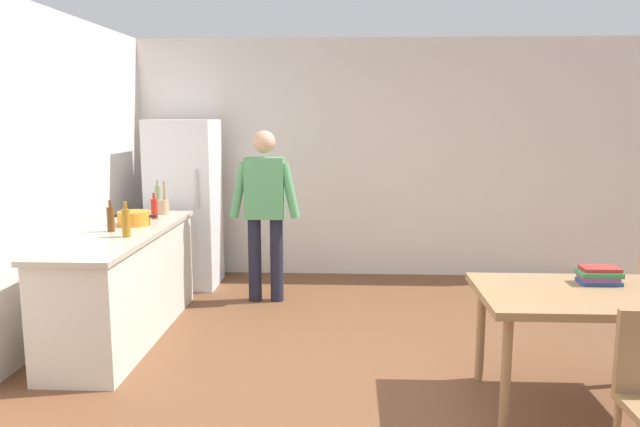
{
  "coord_description": "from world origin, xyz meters",
  "views": [
    {
      "loc": [
        -0.13,
        -4.09,
        1.84
      ],
      "look_at": [
        -0.39,
        1.43,
        0.96
      ],
      "focal_mm": 34.46,
      "sensor_mm": 36.0,
      "label": 1
    }
  ],
  "objects_px": {
    "cooking_pot": "(134,218)",
    "bottle_vinegar_tall": "(158,199)",
    "utensil_jar": "(163,206)",
    "bottle_oil_amber": "(126,222)",
    "bottle_beer_brown": "(111,219)",
    "bottle_sauce_red": "(154,208)",
    "refrigerator": "(185,204)",
    "person": "(265,204)",
    "dining_table": "(591,304)",
    "book_stack": "(599,276)"
  },
  "relations": [
    {
      "from": "bottle_beer_brown",
      "to": "bottle_oil_amber",
      "type": "bearing_deg",
      "value": -46.26
    },
    {
      "from": "bottle_oil_amber",
      "to": "bottle_sauce_red",
      "type": "height_order",
      "value": "bottle_oil_amber"
    },
    {
      "from": "bottle_beer_brown",
      "to": "book_stack",
      "type": "height_order",
      "value": "bottle_beer_brown"
    },
    {
      "from": "utensil_jar",
      "to": "bottle_vinegar_tall",
      "type": "bearing_deg",
      "value": 127.15
    },
    {
      "from": "dining_table",
      "to": "bottle_beer_brown",
      "type": "bearing_deg",
      "value": 162.82
    },
    {
      "from": "refrigerator",
      "to": "bottle_vinegar_tall",
      "type": "bearing_deg",
      "value": -98.74
    },
    {
      "from": "bottle_sauce_red",
      "to": "bottle_beer_brown",
      "type": "height_order",
      "value": "bottle_beer_brown"
    },
    {
      "from": "bottle_oil_amber",
      "to": "bottle_beer_brown",
      "type": "bearing_deg",
      "value": 133.74
    },
    {
      "from": "bottle_sauce_red",
      "to": "bottle_vinegar_tall",
      "type": "height_order",
      "value": "bottle_vinegar_tall"
    },
    {
      "from": "bottle_oil_amber",
      "to": "book_stack",
      "type": "bearing_deg",
      "value": -11.12
    },
    {
      "from": "bottle_oil_amber",
      "to": "bottle_vinegar_tall",
      "type": "height_order",
      "value": "bottle_vinegar_tall"
    },
    {
      "from": "utensil_jar",
      "to": "bottle_vinegar_tall",
      "type": "relative_size",
      "value": 1.0
    },
    {
      "from": "dining_table",
      "to": "bottle_oil_amber",
      "type": "relative_size",
      "value": 5.0
    },
    {
      "from": "dining_table",
      "to": "refrigerator",
      "type": "bearing_deg",
      "value": 140.71
    },
    {
      "from": "person",
      "to": "cooking_pot",
      "type": "relative_size",
      "value": 4.25
    },
    {
      "from": "refrigerator",
      "to": "dining_table",
      "type": "distance_m",
      "value": 4.27
    },
    {
      "from": "bottle_oil_amber",
      "to": "book_stack",
      "type": "xyz_separation_m",
      "value": [
        3.38,
        -0.66,
        -0.21
      ]
    },
    {
      "from": "bottle_oil_amber",
      "to": "cooking_pot",
      "type": "bearing_deg",
      "value": 103.22
    },
    {
      "from": "bottle_oil_amber",
      "to": "bottle_sauce_red",
      "type": "xyz_separation_m",
      "value": [
        -0.05,
        0.86,
        -0.02
      ]
    },
    {
      "from": "bottle_oil_amber",
      "to": "bottle_sauce_red",
      "type": "distance_m",
      "value": 0.86
    },
    {
      "from": "utensil_jar",
      "to": "bottle_vinegar_tall",
      "type": "xyz_separation_m",
      "value": [
        -0.08,
        0.11,
        0.06
      ]
    },
    {
      "from": "bottle_vinegar_tall",
      "to": "utensil_jar",
      "type": "bearing_deg",
      "value": -52.85
    },
    {
      "from": "bottle_vinegar_tall",
      "to": "book_stack",
      "type": "height_order",
      "value": "bottle_vinegar_tall"
    },
    {
      "from": "person",
      "to": "dining_table",
      "type": "distance_m",
      "value": 3.2
    },
    {
      "from": "dining_table",
      "to": "book_stack",
      "type": "height_order",
      "value": "book_stack"
    },
    {
      "from": "refrigerator",
      "to": "bottle_oil_amber",
      "type": "height_order",
      "value": "refrigerator"
    },
    {
      "from": "bottle_beer_brown",
      "to": "bottle_vinegar_tall",
      "type": "height_order",
      "value": "bottle_vinegar_tall"
    },
    {
      "from": "dining_table",
      "to": "bottle_sauce_red",
      "type": "height_order",
      "value": "bottle_sauce_red"
    },
    {
      "from": "dining_table",
      "to": "cooking_pot",
      "type": "bearing_deg",
      "value": 157.87
    },
    {
      "from": "book_stack",
      "to": "dining_table",
      "type": "bearing_deg",
      "value": -121.29
    },
    {
      "from": "person",
      "to": "bottle_beer_brown",
      "type": "bearing_deg",
      "value": -136.32
    },
    {
      "from": "dining_table",
      "to": "book_stack",
      "type": "xyz_separation_m",
      "value": [
        0.12,
        0.19,
        0.13
      ]
    },
    {
      "from": "dining_table",
      "to": "utensil_jar",
      "type": "relative_size",
      "value": 4.37
    },
    {
      "from": "refrigerator",
      "to": "bottle_sauce_red",
      "type": "bearing_deg",
      "value": -90.98
    },
    {
      "from": "bottle_beer_brown",
      "to": "bottle_vinegar_tall",
      "type": "xyz_separation_m",
      "value": [
        0.08,
        1.01,
        0.03
      ]
    },
    {
      "from": "bottle_beer_brown",
      "to": "book_stack",
      "type": "distance_m",
      "value": 3.7
    },
    {
      "from": "bottle_vinegar_tall",
      "to": "bottle_sauce_red",
      "type": "bearing_deg",
      "value": -77.97
    },
    {
      "from": "cooking_pot",
      "to": "book_stack",
      "type": "bearing_deg",
      "value": -18.7
    },
    {
      "from": "dining_table",
      "to": "bottle_sauce_red",
      "type": "xyz_separation_m",
      "value": [
        -3.32,
        1.72,
        0.32
      ]
    },
    {
      "from": "person",
      "to": "cooking_pot",
      "type": "xyz_separation_m",
      "value": [
        -1.04,
        -0.77,
        -0.02
      ]
    },
    {
      "from": "refrigerator",
      "to": "person",
      "type": "height_order",
      "value": "refrigerator"
    },
    {
      "from": "book_stack",
      "to": "bottle_beer_brown",
      "type": "bearing_deg",
      "value": 166.2
    },
    {
      "from": "bottle_vinegar_tall",
      "to": "book_stack",
      "type": "distance_m",
      "value": 4.0
    },
    {
      "from": "book_stack",
      "to": "utensil_jar",
      "type": "bearing_deg",
      "value": 152.49
    },
    {
      "from": "utensil_jar",
      "to": "bottle_vinegar_tall",
      "type": "distance_m",
      "value": 0.14
    },
    {
      "from": "cooking_pot",
      "to": "bottle_vinegar_tall",
      "type": "bearing_deg",
      "value": 90.52
    },
    {
      "from": "person",
      "to": "bottle_sauce_red",
      "type": "height_order",
      "value": "person"
    },
    {
      "from": "person",
      "to": "bottle_oil_amber",
      "type": "distance_m",
      "value": 1.58
    },
    {
      "from": "cooking_pot",
      "to": "bottle_vinegar_tall",
      "type": "xyz_separation_m",
      "value": [
        -0.01,
        0.71,
        0.08
      ]
    },
    {
      "from": "dining_table",
      "to": "bottle_sauce_red",
      "type": "bearing_deg",
      "value": 152.61
    }
  ]
}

